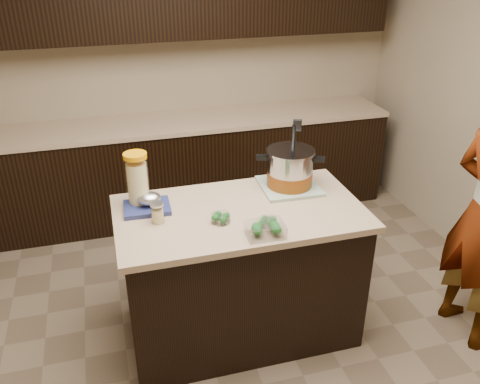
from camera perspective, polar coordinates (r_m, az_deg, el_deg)
name	(u,v)px	position (r m, az deg, el deg)	size (l,w,h in m)	color
ground_plane	(240,328)	(3.51, 0.00, -14.98)	(4.00, 4.00, 0.00)	brown
room_shell	(240,72)	(2.69, 0.00, 13.32)	(4.04, 4.04, 2.72)	tan
back_cabinets	(186,113)	(4.53, -6.03, 8.77)	(3.60, 0.63, 2.33)	black
island	(240,272)	(3.23, 0.00, -9.01)	(1.46, 0.81, 0.90)	black
dish_towel	(289,186)	(3.26, 5.54, 0.67)	(0.36, 0.36, 0.02)	#4F7655
stock_pot	(290,170)	(3.21, 5.62, 2.45)	(0.41, 0.39, 0.43)	#B7B7BC
lemonade_pitcher	(138,182)	(3.03, -11.42, 1.09)	(0.14, 0.14, 0.33)	#D5C582
mason_jar	(157,213)	(2.88, -9.25, -2.36)	(0.09, 0.09, 0.13)	#D5C582
broccoli_tub_left	(221,218)	(2.86, -2.18, -2.97)	(0.12, 0.12, 0.05)	silver
broccoli_tub_right	(268,223)	(2.82, 3.15, -3.45)	(0.12, 0.12, 0.05)	silver
broccoli_tub_rect	(265,230)	(2.73, 2.83, -4.29)	(0.21, 0.16, 0.07)	silver
blue_tray	(148,204)	(3.03, -10.29, -1.35)	(0.28, 0.23, 0.10)	navy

